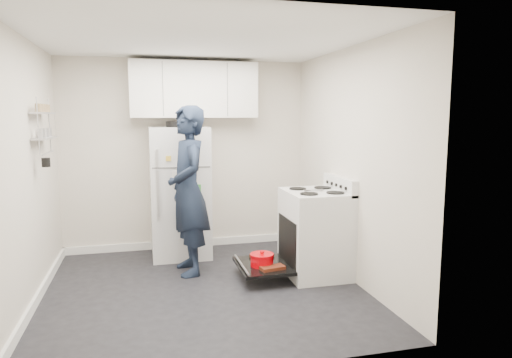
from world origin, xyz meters
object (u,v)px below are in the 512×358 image
object	(u,v)px
electric_range	(314,234)
refrigerator	(180,192)
open_oven_door	(263,263)
person	(188,191)

from	to	relation	value
electric_range	refrigerator	size ratio (longest dim) A/B	0.65
electric_range	open_oven_door	world-z (taller)	electric_range
person	electric_range	bearing A→B (deg)	65.84
refrigerator	person	bearing A→B (deg)	-86.57
refrigerator	electric_range	bearing A→B (deg)	-38.34
open_oven_door	refrigerator	bearing A→B (deg)	125.50
electric_range	person	size ratio (longest dim) A/B	0.58
open_oven_door	person	bearing A→B (deg)	150.50
electric_range	person	xyz separation A→B (m)	(-1.35, 0.41, 0.48)
electric_range	open_oven_door	size ratio (longest dim) A/B	1.57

